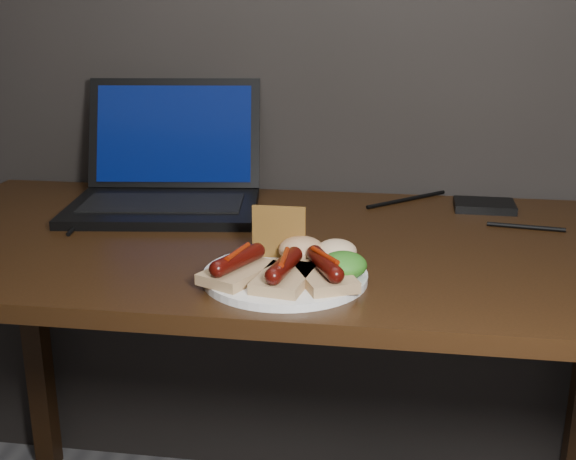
{
  "coord_description": "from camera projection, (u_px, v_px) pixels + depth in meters",
  "views": [
    {
      "loc": [
        0.21,
        0.17,
        1.15
      ],
      "look_at": [
        0.05,
        1.21,
        0.82
      ],
      "focal_mm": 45.0,
      "sensor_mm": 36.0,
      "label": 1
    }
  ],
  "objects": [
    {
      "name": "desk",
      "position": [
        274.0,
        284.0,
        1.32
      ],
      "size": [
        1.4,
        0.7,
        0.75
      ],
      "color": "black",
      "rests_on": "ground"
    },
    {
      "name": "laptop",
      "position": [
        167.0,
        180.0,
        1.49
      ],
      "size": [
        0.41,
        0.39,
        0.25
      ],
      "color": "black",
      "rests_on": "desk"
    },
    {
      "name": "hard_drive",
      "position": [
        484.0,
        206.0,
        1.47
      ],
      "size": [
        0.12,
        0.09,
        0.02
      ],
      "primitive_type": "cube",
      "rotation": [
        0.0,
        0.0,
        -0.01
      ],
      "color": "black",
      "rests_on": "desk"
    },
    {
      "name": "desk_cables",
      "position": [
        309.0,
        216.0,
        1.41
      ],
      "size": [
        0.93,
        0.42,
        0.01
      ],
      "color": "black",
      "rests_on": "desk"
    },
    {
      "name": "plate",
      "position": [
        285.0,
        276.0,
        1.09
      ],
      "size": [
        0.32,
        0.32,
        0.01
      ],
      "primitive_type": "cylinder",
      "rotation": [
        0.0,
        0.0,
        -0.32
      ],
      "color": "white",
      "rests_on": "desk"
    },
    {
      "name": "bread_sausage_left",
      "position": [
        238.0,
        267.0,
        1.07
      ],
      "size": [
        0.11,
        0.13,
        0.04
      ],
      "color": "tan",
      "rests_on": "plate"
    },
    {
      "name": "bread_sausage_center",
      "position": [
        284.0,
        273.0,
        1.04
      ],
      "size": [
        0.09,
        0.13,
        0.04
      ],
      "color": "tan",
      "rests_on": "plate"
    },
    {
      "name": "bread_sausage_right",
      "position": [
        325.0,
        271.0,
        1.05
      ],
      "size": [
        0.11,
        0.13,
        0.04
      ],
      "color": "tan",
      "rests_on": "plate"
    },
    {
      "name": "crispbread",
      "position": [
        279.0,
        232.0,
        1.14
      ],
      "size": [
        0.09,
        0.01,
        0.08
      ],
      "primitive_type": "cube",
      "color": "#9D652B",
      "rests_on": "plate"
    },
    {
      "name": "salad_greens",
      "position": [
        343.0,
        265.0,
        1.07
      ],
      "size": [
        0.07,
        0.07,
        0.04
      ],
      "primitive_type": "ellipsoid",
      "color": "#1A5410",
      "rests_on": "plate"
    },
    {
      "name": "salsa_mound",
      "position": [
        301.0,
        249.0,
        1.13
      ],
      "size": [
        0.07,
        0.07,
        0.04
      ],
      "primitive_type": "ellipsoid",
      "color": "#A23010",
      "rests_on": "plate"
    },
    {
      "name": "coleslaw_mound",
      "position": [
        336.0,
        251.0,
        1.13
      ],
      "size": [
        0.06,
        0.06,
        0.04
      ],
      "primitive_type": "ellipsoid",
      "color": "beige",
      "rests_on": "plate"
    }
  ]
}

